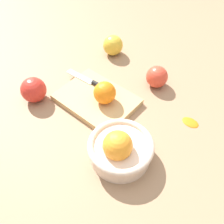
# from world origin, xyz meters

# --- Properties ---
(ground_plane) EXTENTS (2.40, 2.40, 0.00)m
(ground_plane) POSITION_xyz_m (0.00, 0.00, 0.00)
(ground_plane) COLOR #997556
(bowl) EXTENTS (0.17, 0.17, 0.11)m
(bowl) POSITION_xyz_m (-0.13, 0.11, 0.04)
(bowl) COLOR beige
(bowl) RESTS_ON ground_plane
(cutting_board) EXTENTS (0.27, 0.22, 0.02)m
(cutting_board) POSITION_xyz_m (0.08, 0.03, 0.01)
(cutting_board) COLOR tan
(cutting_board) RESTS_ON ground_plane
(orange_on_board) EXTENTS (0.07, 0.07, 0.07)m
(orange_on_board) POSITION_xyz_m (0.05, 0.02, 0.06)
(orange_on_board) COLOR orange
(orange_on_board) RESTS_ON cutting_board
(knife) EXTENTS (0.15, 0.05, 0.01)m
(knife) POSITION_xyz_m (0.15, 0.01, 0.02)
(knife) COLOR silver
(knife) RESTS_ON cutting_board
(apple_front_center) EXTENTS (0.07, 0.07, 0.07)m
(apple_front_center) POSITION_xyz_m (0.01, -0.17, 0.04)
(apple_front_center) COLOR #D6422D
(apple_front_center) RESTS_ON ground_plane
(apple_front_right) EXTENTS (0.08, 0.08, 0.08)m
(apple_front_right) POSITION_xyz_m (0.25, -0.17, 0.04)
(apple_front_right) COLOR gold
(apple_front_right) RESTS_ON ground_plane
(apple_back_right) EXTENTS (0.08, 0.08, 0.08)m
(apple_back_right) POSITION_xyz_m (0.21, 0.18, 0.04)
(apple_back_right) COLOR red
(apple_back_right) RESTS_ON ground_plane
(citrus_peel) EXTENTS (0.06, 0.05, 0.01)m
(citrus_peel) POSITION_xyz_m (-0.17, -0.13, 0.00)
(citrus_peel) COLOR orange
(citrus_peel) RESTS_ON ground_plane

